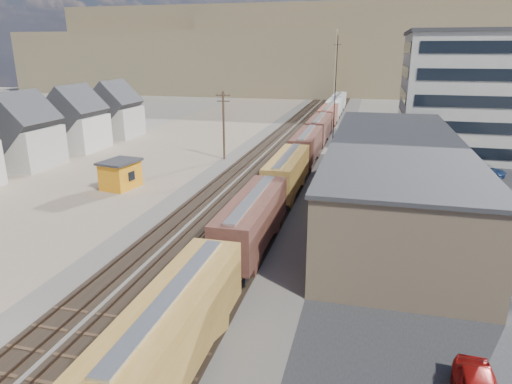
% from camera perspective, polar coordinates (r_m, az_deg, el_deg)
% --- Properties ---
extents(ground, '(300.00, 300.00, 0.00)m').
position_cam_1_polar(ground, '(29.21, -13.87, -15.61)').
color(ground, '#6B6356').
rests_on(ground, ground).
extents(ballast_bed, '(18.00, 200.00, 0.06)m').
position_cam_1_polar(ballast_bed, '(74.09, 4.24, 5.12)').
color(ballast_bed, '#4C4742').
rests_on(ballast_bed, ground).
extents(dirt_yard, '(24.00, 180.00, 0.03)m').
position_cam_1_polar(dirt_yard, '(71.10, -13.35, 4.16)').
color(dirt_yard, '#7F6C57').
rests_on(dirt_yard, ground).
extents(asphalt_lot, '(26.00, 120.00, 0.04)m').
position_cam_1_polar(asphalt_lot, '(59.29, 22.97, 0.65)').
color(asphalt_lot, '#232326').
rests_on(asphalt_lot, ground).
extents(rail_tracks, '(11.40, 200.00, 0.24)m').
position_cam_1_polar(rail_tracks, '(74.17, 3.82, 5.20)').
color(rail_tracks, black).
rests_on(rail_tracks, ground).
extents(freight_train, '(3.00, 119.74, 4.46)m').
position_cam_1_polar(freight_train, '(72.41, 7.19, 6.97)').
color(freight_train, black).
rests_on(freight_train, ground).
extents(warehouse, '(12.40, 40.40, 7.25)m').
position_cam_1_polar(warehouse, '(47.97, 16.84, 2.10)').
color(warehouse, tan).
rests_on(warehouse, ground).
extents(office_tower, '(22.60, 18.60, 18.45)m').
position_cam_1_polar(office_tower, '(78.16, 26.11, 10.93)').
color(office_tower, '#9E998E').
rests_on(office_tower, ground).
extents(utility_pole_north, '(2.20, 0.32, 10.00)m').
position_cam_1_polar(utility_pole_north, '(67.50, -4.07, 8.47)').
color(utility_pole_north, '#382619').
rests_on(utility_pole_north, ground).
extents(radio_mast, '(1.20, 0.16, 18.00)m').
position_cam_1_polar(radio_mast, '(81.87, 9.88, 12.51)').
color(radio_mast, black).
rests_on(radio_mast, ground).
extents(hills_north, '(265.00, 80.00, 32.00)m').
position_cam_1_polar(hills_north, '(189.69, 10.91, 16.57)').
color(hills_north, brown).
rests_on(hills_north, ground).
extents(maintenance_shed, '(4.19, 5.05, 3.35)m').
position_cam_1_polar(maintenance_shed, '(55.87, -16.59, 2.16)').
color(maintenance_shed, orange).
rests_on(maintenance_shed, ground).
extents(parked_car_blue, '(5.20, 4.35, 1.32)m').
position_cam_1_polar(parked_car_blue, '(66.32, 26.84, 2.38)').
color(parked_car_blue, navy).
rests_on(parked_car_blue, ground).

